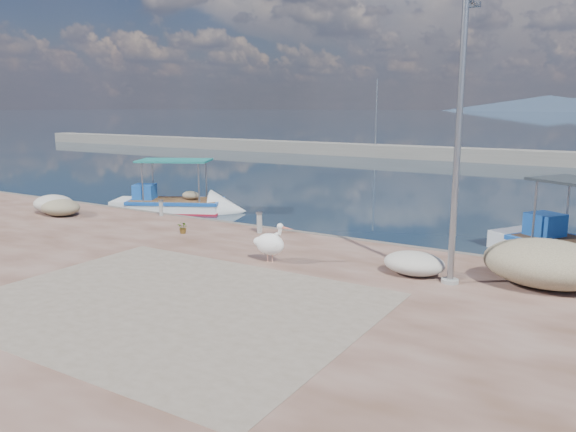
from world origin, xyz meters
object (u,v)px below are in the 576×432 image
Objects in this scene: lamp_post at (457,153)px; bollard_near at (259,222)px; pelican at (271,243)px; boat_left at (175,207)px.

lamp_post is 9.23× the size of bollard_near.
pelican reaches higher than bollard_near.
boat_left reaches higher than pelican.
bollard_near is at bearing 163.46° from lamp_post.
pelican is (9.66, -6.45, 0.83)m from boat_left.
pelican is 5.74m from lamp_post.
bollard_near is (-7.39, 2.20, -2.89)m from lamp_post.
boat_left is 8.24× the size of bollard_near.
boat_left reaches higher than bollard_near.
boat_left is 8.07m from bollard_near.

